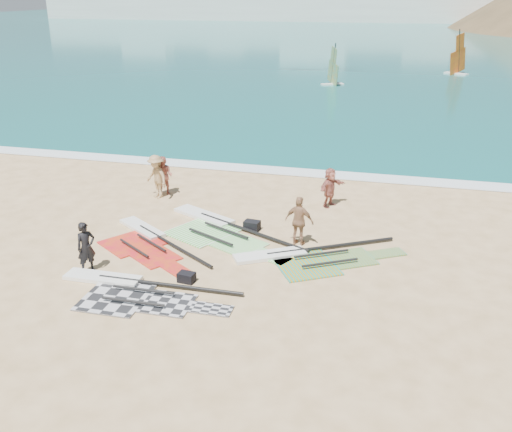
% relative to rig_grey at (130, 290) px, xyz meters
% --- Properties ---
extents(ground, '(300.00, 300.00, 0.00)m').
position_rel_rig_grey_xyz_m(ground, '(1.86, 0.17, -0.05)').
color(ground, '#E4B885').
rests_on(ground, ground).
extents(sea, '(300.00, 240.00, 0.06)m').
position_rel_rig_grey_xyz_m(sea, '(1.86, 132.17, -0.05)').
color(sea, '#0D5E5A').
rests_on(sea, ground).
extents(surf_line, '(300.00, 1.20, 0.04)m').
position_rel_rig_grey_xyz_m(surf_line, '(1.86, 12.47, -0.05)').
color(surf_line, white).
rests_on(surf_line, ground).
extents(far_town, '(160.00, 8.00, 12.00)m').
position_rel_rig_grey_xyz_m(far_town, '(-13.87, 150.17, 4.44)').
color(far_town, white).
rests_on(far_town, ground).
extents(rig_grey, '(5.54, 2.17, 0.20)m').
position_rel_rig_grey_xyz_m(rig_grey, '(0.00, 0.00, 0.00)').
color(rig_grey, '#252527').
rests_on(rig_grey, ground).
extents(rig_green, '(5.79, 4.29, 0.20)m').
position_rel_rig_grey_xyz_m(rig_green, '(1.06, 4.94, 0.00)').
color(rig_green, '#34D41D').
rests_on(rig_green, ground).
extents(rig_orange, '(5.50, 3.94, 0.20)m').
position_rel_rig_grey_xyz_m(rig_orange, '(4.59, 3.39, 0.00)').
color(rig_orange, orange).
rests_on(rig_orange, ground).
extents(rig_red, '(4.60, 4.17, 0.20)m').
position_rel_rig_grey_xyz_m(rig_red, '(-0.99, 3.30, -0.00)').
color(rig_red, red).
rests_on(rig_red, ground).
extents(gear_bag_near, '(0.59, 0.46, 0.35)m').
position_rel_rig_grey_xyz_m(gear_bag_near, '(2.26, 5.24, 0.12)').
color(gear_bag_near, black).
rests_on(gear_bag_near, ground).
extents(gear_bag_far, '(0.53, 0.40, 0.29)m').
position_rel_rig_grey_xyz_m(gear_bag_far, '(1.37, 0.96, 0.10)').
color(gear_bag_far, black).
rests_on(gear_bag_far, ground).
extents(person_wetsuit, '(0.66, 0.70, 1.61)m').
position_rel_rig_grey_xyz_m(person_wetsuit, '(-1.80, 0.86, 0.76)').
color(person_wetsuit, black).
rests_on(person_wetsuit, ground).
extents(beachgoer_left, '(0.82, 0.65, 1.64)m').
position_rel_rig_grey_xyz_m(beachgoer_left, '(-2.33, 8.09, 0.77)').
color(beachgoer_left, '#B76555').
rests_on(beachgoer_left, ground).
extents(beachgoer_mid, '(1.36, 1.17, 1.82)m').
position_rel_rig_grey_xyz_m(beachgoer_mid, '(-2.46, 7.64, 0.86)').
color(beachgoer_mid, tan).
rests_on(beachgoer_mid, ground).
extents(beachgoer_back, '(1.07, 0.61, 1.72)m').
position_rel_rig_grey_xyz_m(beachgoer_back, '(4.12, 4.43, 0.81)').
color(beachgoer_back, '#A27351').
rests_on(beachgoer_back, ground).
extents(beachgoer_right, '(1.13, 1.51, 1.58)m').
position_rel_rig_grey_xyz_m(beachgoer_right, '(4.63, 8.41, 0.74)').
color(beachgoer_right, '#B56759').
rests_on(beachgoer_right, ground).
extents(windsurfer_left, '(2.08, 2.23, 3.75)m').
position_rel_rig_grey_xyz_m(windsurfer_left, '(0.76, 39.60, 1.09)').
color(windsurfer_left, white).
rests_on(windsurfer_left, ground).
extents(windsurfer_centre, '(2.44, 2.52, 4.52)m').
position_rel_rig_grey_xyz_m(windsurfer_centre, '(12.16, 49.69, 1.26)').
color(windsurfer_centre, white).
rests_on(windsurfer_centre, ground).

